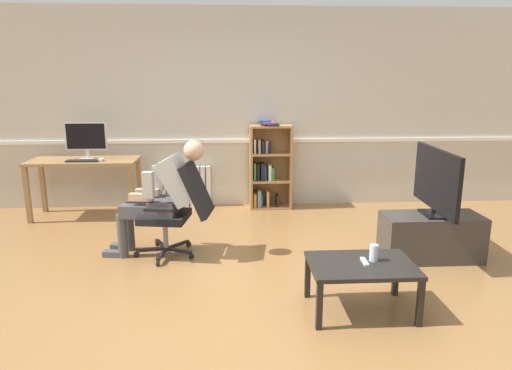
# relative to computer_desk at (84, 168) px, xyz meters

# --- Properties ---
(ground_plane) EXTENTS (18.00, 18.00, 0.00)m
(ground_plane) POSITION_rel_computer_desk_xyz_m (1.99, -2.15, -0.65)
(ground_plane) COLOR olive
(back_wall) EXTENTS (12.00, 0.13, 2.70)m
(back_wall) POSITION_rel_computer_desk_xyz_m (1.99, 0.50, 0.70)
(back_wall) COLOR beige
(back_wall) RESTS_ON ground_plane
(computer_desk) EXTENTS (1.36, 0.58, 0.76)m
(computer_desk) POSITION_rel_computer_desk_xyz_m (0.00, 0.00, 0.00)
(computer_desk) COLOR #9E7547
(computer_desk) RESTS_ON ground_plane
(imac_monitor) EXTENTS (0.53, 0.14, 0.47)m
(imac_monitor) POSITION_rel_computer_desk_xyz_m (0.03, 0.08, 0.38)
(imac_monitor) COLOR silver
(imac_monitor) RESTS_ON computer_desk
(keyboard) EXTENTS (0.40, 0.12, 0.02)m
(keyboard) POSITION_rel_computer_desk_xyz_m (0.04, -0.14, 0.12)
(keyboard) COLOR black
(keyboard) RESTS_ON computer_desk
(computer_mouse) EXTENTS (0.06, 0.10, 0.03)m
(computer_mouse) POSITION_rel_computer_desk_xyz_m (0.25, -0.12, 0.13)
(computer_mouse) COLOR white
(computer_mouse) RESTS_ON computer_desk
(bookshelf) EXTENTS (0.57, 0.29, 1.22)m
(bookshelf) POSITION_rel_computer_desk_xyz_m (2.40, 0.29, -0.08)
(bookshelf) COLOR #AD7F4C
(bookshelf) RESTS_ON ground_plane
(radiator) EXTENTS (0.76, 0.08, 0.58)m
(radiator) POSITION_rel_computer_desk_xyz_m (1.22, 0.39, -0.36)
(radiator) COLOR white
(radiator) RESTS_ON ground_plane
(office_chair) EXTENTS (0.83, 0.62, 0.97)m
(office_chair) POSITION_rel_computer_desk_xyz_m (1.35, -1.44, -0.12)
(office_chair) COLOR black
(office_chair) RESTS_ON ground_plane
(person_seated) EXTENTS (1.06, 0.46, 1.19)m
(person_seated) POSITION_rel_computer_desk_xyz_m (1.19, -1.41, -0.00)
(person_seated) COLOR #4C4C51
(person_seated) RESTS_ON ground_plane
(tv_stand) EXTENTS (0.97, 0.43, 0.46)m
(tv_stand) POSITION_rel_computer_desk_xyz_m (3.88, -1.67, -0.42)
(tv_stand) COLOR #3D3833
(tv_stand) RESTS_ON ground_plane
(tv_screen) EXTENTS (0.21, 1.03, 0.66)m
(tv_screen) POSITION_rel_computer_desk_xyz_m (3.88, -1.67, 0.16)
(tv_screen) COLOR black
(tv_screen) RESTS_ON tv_stand
(coffee_table) EXTENTS (0.81, 0.57, 0.40)m
(coffee_table) POSITION_rel_computer_desk_xyz_m (2.87, -2.69, -0.30)
(coffee_table) COLOR black
(coffee_table) RESTS_ON ground_plane
(drinking_glass) EXTENTS (0.07, 0.07, 0.13)m
(drinking_glass) POSITION_rel_computer_desk_xyz_m (2.98, -2.64, -0.18)
(drinking_glass) COLOR silver
(drinking_glass) RESTS_ON coffee_table
(spare_remote) EXTENTS (0.04, 0.15, 0.02)m
(spare_remote) POSITION_rel_computer_desk_xyz_m (2.90, -2.68, -0.24)
(spare_remote) COLOR white
(spare_remote) RESTS_ON coffee_table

